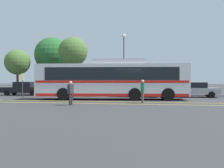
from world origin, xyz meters
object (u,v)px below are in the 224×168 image
pedestrian_1 (143,90)px  bus_stop_sign (23,83)px  transit_bus (112,79)px  pedestrian_0 (71,92)px  street_lamp (124,55)px  tree_0 (17,62)px  parked_car_2 (137,90)px  parked_car_1 (80,89)px  parked_car_0 (24,89)px  tree_1 (52,55)px  parked_car_3 (195,90)px  tree_2 (73,52)px

pedestrian_1 → bus_stop_sign: bearing=-90.2°
transit_bus → pedestrian_0: (-1.75, -5.48, -0.82)m
transit_bus → bus_stop_sign: transit_bus is taller
bus_stop_sign → street_lamp: 11.59m
street_lamp → tree_0: (-13.59, 1.84, -0.53)m
parked_car_2 → street_lamp: (-1.60, 2.69, 3.69)m
parked_car_1 → tree_0: 10.68m
parked_car_0 → parked_car_2: parked_car_0 is taller
parked_car_2 → pedestrian_0: pedestrian_0 is taller
parked_car_0 → tree_1: tree_1 is taller
parked_car_1 → street_lamp: (4.24, 2.27, 3.64)m
tree_0 → tree_1: 4.40m
transit_bus → parked_car_2: (1.71, 3.96, -1.00)m
parked_car_2 → pedestrian_1: size_ratio=2.85×
parked_car_3 → tree_2: 14.38m
parked_car_0 → parked_car_3: size_ratio=1.07×
street_lamp → tree_1: size_ratio=0.92×
pedestrian_1 → tree_1: 19.11m
street_lamp → tree_1: (-9.97, 4.08, 0.57)m
transit_bus → parked_car_2: bearing=-30.4°
parked_car_2 → tree_2: 9.63m
pedestrian_1 → parked_car_0: bearing=-113.4°
parked_car_2 → tree_0: size_ratio=0.86×
street_lamp → tree_2: size_ratio=0.99×
tree_2 → parked_car_0: bearing=-141.8°
pedestrian_0 → bus_stop_sign: 6.31m
parked_car_1 → bus_stop_sign: size_ratio=1.77×
parked_car_1 → tree_0: (-9.35, 4.12, 3.12)m
transit_bus → street_lamp: (0.12, 6.65, 2.69)m
parked_car_3 → bus_stop_sign: bearing=113.2°
parked_car_1 → street_lamp: bearing=-61.2°
parked_car_2 → pedestrian_1: (1.00, -7.06, 0.24)m
parked_car_1 → pedestrian_1: size_ratio=2.40×
parked_car_2 → transit_bus: bearing=-18.6°
bus_stop_sign → parked_car_1: bearing=-31.2°
transit_bus → tree_2: size_ratio=1.93×
pedestrian_1 → street_lamp: 10.66m
parked_car_1 → pedestrian_0: size_ratio=2.54×
pedestrian_1 → street_lamp: bearing=-158.9°
transit_bus → street_lamp: 7.18m
parked_car_1 → tree_2: bearing=29.7°
parked_car_0 → tree_1: (0.55, 6.38, 4.23)m
parked_car_3 → tree_0: (-20.70, 4.31, 3.14)m
pedestrian_1 → street_lamp: size_ratio=0.25×
tree_0 → parked_car_1: bearing=-23.8°
parked_car_2 → pedestrian_0: size_ratio=3.02×
transit_bus → parked_car_3: bearing=-67.0°
parked_car_0 → street_lamp: (10.51, 2.29, 3.66)m
parked_car_1 → bus_stop_sign: bus_stop_sign is taller
tree_1 → parked_car_2: bearing=-30.4°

